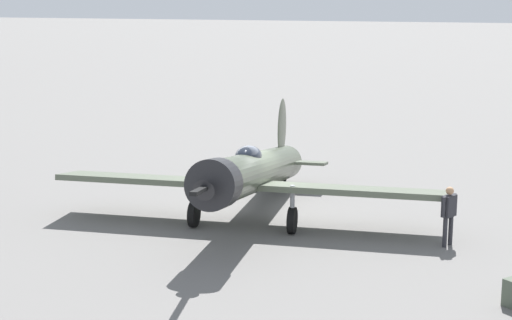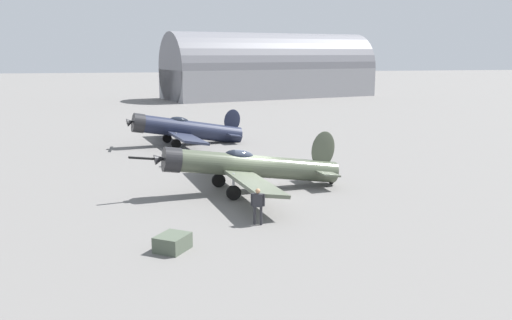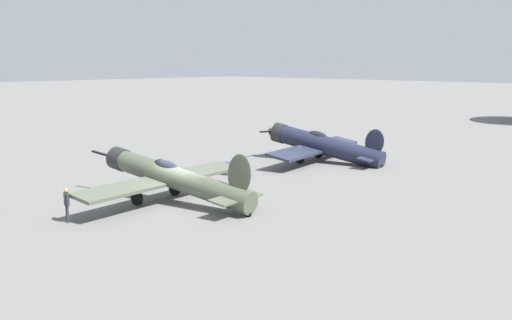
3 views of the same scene
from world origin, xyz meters
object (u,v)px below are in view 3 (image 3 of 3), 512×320
airplane_mid_apron (322,145)px  fuel_drum (228,168)px  ground_crew_mechanic (67,202)px  airplane_foreground (172,177)px

airplane_mid_apron → fuel_drum: (8.97, -1.54, -0.90)m
ground_crew_mechanic → fuel_drum: ground_crew_mechanic is taller
airplane_foreground → airplane_mid_apron: size_ratio=0.99×
airplane_foreground → fuel_drum: size_ratio=13.38×
airplane_mid_apron → ground_crew_mechanic: 23.32m
ground_crew_mechanic → fuel_drum: bearing=35.7°
airplane_foreground → fuel_drum: airplane_foreground is taller
airplane_mid_apron → fuel_drum: bearing=70.0°
fuel_drum → ground_crew_mechanic: bearing=12.3°
airplane_foreground → airplane_mid_apron: bearing=-89.8°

